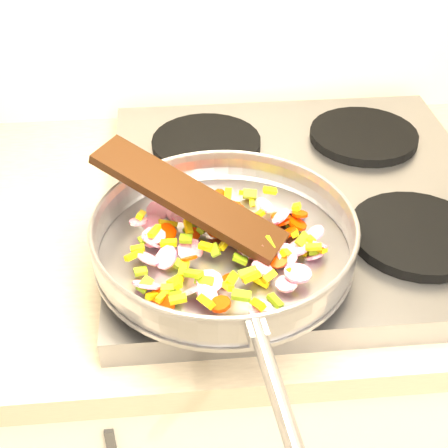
{
  "coord_description": "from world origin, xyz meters",
  "views": [
    {
      "loc": [
        -0.9,
        0.86,
        1.51
      ],
      "look_at": [
        -0.84,
        1.5,
        1.01
      ],
      "focal_mm": 50.0,
      "sensor_mm": 36.0,
      "label": 1
    }
  ],
  "objects": [
    {
      "name": "grate_fl",
      "position": [
        -0.84,
        1.52,
        0.95
      ],
      "size": [
        0.19,
        0.19,
        0.02
      ],
      "primitive_type": "cylinder",
      "color": "black",
      "rests_on": "cooktop"
    },
    {
      "name": "grate_bl",
      "position": [
        -0.84,
        1.81,
        0.95
      ],
      "size": [
        0.19,
        0.19,
        0.02
      ],
      "primitive_type": "cylinder",
      "color": "black",
      "rests_on": "cooktop"
    },
    {
      "name": "saute_pan",
      "position": [
        -0.84,
        1.5,
        0.99
      ],
      "size": [
        0.39,
        0.56,
        0.06
      ],
      "rotation": [
        0.0,
        0.0,
        0.1
      ],
      "color": "#9E9EA5",
      "rests_on": "grate_fl"
    },
    {
      "name": "grate_br",
      "position": [
        -0.56,
        1.81,
        0.95
      ],
      "size": [
        0.19,
        0.19,
        0.02
      ],
      "primitive_type": "cylinder",
      "color": "black",
      "rests_on": "cooktop"
    },
    {
      "name": "grate_fr",
      "position": [
        -0.56,
        1.52,
        0.95
      ],
      "size": [
        0.19,
        0.19,
        0.02
      ],
      "primitive_type": "cylinder",
      "color": "black",
      "rests_on": "cooktop"
    },
    {
      "name": "vegetable_heap",
      "position": [
        -0.83,
        1.5,
        0.97
      ],
      "size": [
        0.27,
        0.28,
        0.05
      ],
      "color": "red",
      "rests_on": "saute_pan"
    },
    {
      "name": "cooktop",
      "position": [
        -0.7,
        1.67,
        0.92
      ],
      "size": [
        0.6,
        0.6,
        0.04
      ],
      "primitive_type": "cube",
      "color": "#939399",
      "rests_on": "counter_top"
    },
    {
      "name": "wooden_spatula",
      "position": [
        -0.88,
        1.54,
        1.02
      ],
      "size": [
        0.26,
        0.2,
        0.09
      ],
      "primitive_type": "cube",
      "rotation": [
        0.0,
        -0.29,
        2.58
      ],
      "color": "black",
      "rests_on": "saute_pan"
    }
  ]
}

